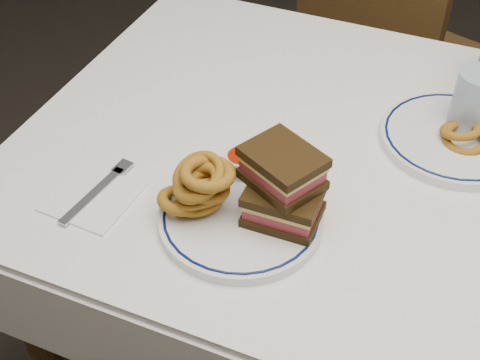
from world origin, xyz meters
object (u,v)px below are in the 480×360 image
at_px(chair_far, 384,49).
at_px(far_plate, 455,138).
at_px(reuben_sandwich, 283,186).
at_px(main_plate, 241,218).

distance_m(chair_far, far_plate, 0.77).
bearing_deg(chair_far, reuben_sandwich, -87.29).
bearing_deg(chair_far, far_plate, -69.46).
xyz_separation_m(chair_far, far_plate, (0.25, -0.68, 0.26)).
height_order(chair_far, reuben_sandwich, chair_far).
xyz_separation_m(main_plate, far_plate, (0.26, 0.32, 0.00)).
height_order(reuben_sandwich, far_plate, reuben_sandwich).
distance_m(main_plate, reuben_sandwich, 0.09).
bearing_deg(main_plate, far_plate, 50.56).
distance_m(chair_far, main_plate, 1.03).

